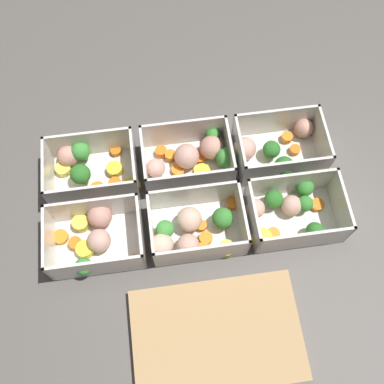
{
  "coord_description": "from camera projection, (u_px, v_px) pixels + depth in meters",
  "views": [
    {
      "loc": [
        0.04,
        0.33,
        0.79
      ],
      "look_at": [
        0.0,
        0.0,
        0.03
      ],
      "focal_mm": 42.0,
      "sensor_mm": 36.0,
      "label": 1
    }
  ],
  "objects": [
    {
      "name": "container_near_center",
      "position": [
        192.0,
        157.0,
        0.86
      ],
      "size": [
        0.18,
        0.12,
        0.08
      ],
      "color": "silver",
      "rests_on": "ground_plane"
    },
    {
      "name": "cutting_board",
      "position": [
        217.0,
        335.0,
        0.75
      ],
      "size": [
        0.28,
        0.18,
        0.02
      ],
      "color": "tan",
      "rests_on": "ground_plane"
    },
    {
      "name": "container_far_right",
      "position": [
        95.0,
        237.0,
        0.8
      ],
      "size": [
        0.17,
        0.14,
        0.08
      ],
      "color": "silver",
      "rests_on": "ground_plane"
    },
    {
      "name": "container_far_center",
      "position": [
        193.0,
        229.0,
        0.8
      ],
      "size": [
        0.18,
        0.12,
        0.08
      ],
      "color": "silver",
      "rests_on": "ground_plane"
    },
    {
      "name": "container_near_right",
      "position": [
        88.0,
        169.0,
        0.85
      ],
      "size": [
        0.17,
        0.12,
        0.08
      ],
      "color": "silver",
      "rests_on": "ground_plane"
    },
    {
      "name": "container_near_left",
      "position": [
        278.0,
        149.0,
        0.87
      ],
      "size": [
        0.19,
        0.14,
        0.08
      ],
      "color": "silver",
      "rests_on": "ground_plane"
    },
    {
      "name": "ground_plane",
      "position": [
        192.0,
        198.0,
        0.85
      ],
      "size": [
        4.0,
        4.0,
        0.0
      ],
      "primitive_type": "plane",
      "color": "#56514C"
    },
    {
      "name": "container_far_left",
      "position": [
        291.0,
        210.0,
        0.82
      ],
      "size": [
        0.18,
        0.13,
        0.08
      ],
      "color": "silver",
      "rests_on": "ground_plane"
    }
  ]
}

